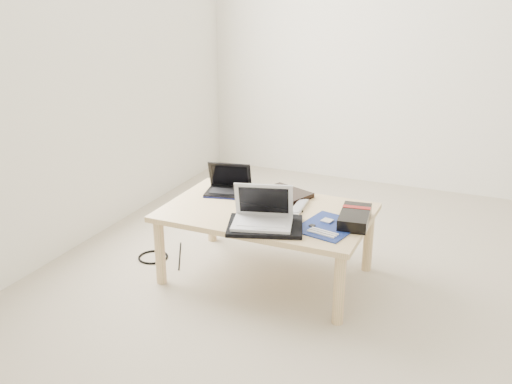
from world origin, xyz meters
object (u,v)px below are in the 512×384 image
at_px(netbook, 229,187).
at_px(gpu_box, 355,217).
at_px(coffee_table, 267,218).
at_px(white_laptop, 263,215).

bearing_deg(netbook, gpu_box, -10.09).
bearing_deg(gpu_box, coffee_table, -177.90).
height_order(white_laptop, gpu_box, white_laptop).
bearing_deg(white_laptop, coffee_table, 107.54).
distance_m(white_laptop, gpu_box, 0.47).
bearing_deg(white_laptop, netbook, 135.06).
xyz_separation_m(netbook, gpu_box, (0.79, -0.14, -0.01)).
xyz_separation_m(coffee_table, gpu_box, (0.48, 0.02, 0.08)).
bearing_deg(white_laptop, gpu_box, 29.62).
relative_size(netbook, white_laptop, 0.84).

